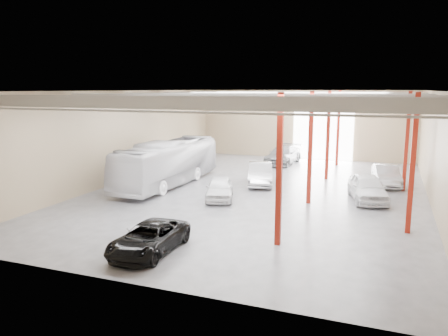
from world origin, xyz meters
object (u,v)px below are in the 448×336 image
Objects in this scene: car_row_a at (220,188)px; car_row_b at (260,174)px; coach_bus at (168,163)px; black_sedan at (149,238)px; car_right_near at (386,175)px; car_right_far at (367,188)px; car_row_c at (283,155)px.

car_row_a is 0.85× the size of car_row_b.
black_sedan is (5.78, -12.64, -1.01)m from coach_bus.
car_right_near is (8.90, 3.00, -0.05)m from car_row_b.
black_sedan is 15.53m from car_right_far.
car_row_a is 9.55m from car_right_far.
car_right_far is (8.49, 13.00, 0.20)m from black_sedan.
black_sedan is 20.56m from car_right_near.
car_right_near reaches higher than black_sedan.
coach_bus is at bearing -169.27° from car_right_near.
coach_bus reaches higher than car_row_c.
car_right_near is (15.34, 5.56, -0.89)m from coach_bus.
car_row_b is (6.44, 2.56, -0.84)m from coach_bus.
car_row_b is at bearing -81.91° from car_row_c.
black_sedan is at bearing -108.48° from car_row_b.
black_sedan is 0.94× the size of car_row_b.
car_row_a is at bearing -150.22° from car_right_near.
coach_bus is 2.53× the size of black_sedan.
car_right_near is 5.31m from car_right_far.
car_right_near is at bearing 64.44° from car_right_far.
coach_bus reaches higher than black_sedan.
car_row_a is at bearing -175.61° from car_right_far.
car_row_a is 0.73× the size of car_row_c.
car_right_near is 0.93× the size of car_right_far.
car_row_c reaches higher than black_sedan.
coach_bus is 6.98m from car_row_b.
black_sedan is 15.22m from car_row_b.
car_right_far reaches higher than car_row_b.
coach_bus is 14.30m from car_right_far.
car_row_c is (-0.57, 9.80, 0.02)m from car_row_b.
car_row_b is 8.13m from car_right_far.
car_row_c is at bearing 69.18° from car_row_a.
car_right_near is at bearing -30.91° from car_row_c.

